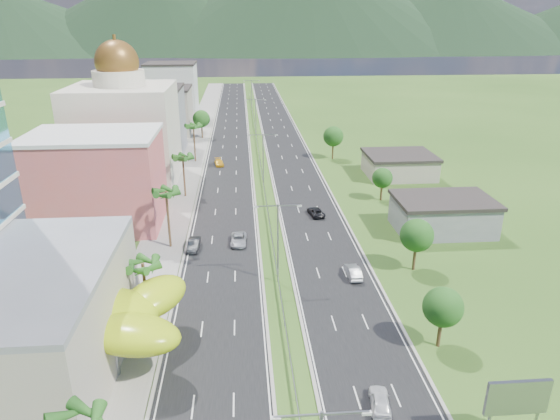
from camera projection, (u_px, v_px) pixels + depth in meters
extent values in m
plane|color=#2D5119|center=(284.00, 325.00, 56.69)|extent=(500.00, 500.00, 0.00)
cube|color=black|center=(230.00, 142.00, 139.74)|extent=(11.00, 260.00, 0.04)
cube|color=black|center=(283.00, 141.00, 140.83)|extent=(11.00, 260.00, 0.04)
cube|color=gray|center=(196.00, 142.00, 139.03)|extent=(7.00, 260.00, 0.12)
cube|color=gray|center=(259.00, 156.00, 123.35)|extent=(0.08, 216.00, 0.28)
cube|color=gray|center=(250.00, 96.00, 218.20)|extent=(0.10, 0.12, 0.70)
cube|color=gray|center=(298.00, 416.00, 29.44)|extent=(2.88, 0.12, 0.12)
cube|color=gray|center=(346.00, 413.00, 29.65)|extent=(2.88, 0.12, 0.12)
cube|color=silver|center=(276.00, 418.00, 29.38)|extent=(0.60, 0.25, 0.18)
cube|color=silver|center=(367.00, 413.00, 29.78)|extent=(0.60, 0.25, 0.18)
cylinder|color=gray|center=(278.00, 244.00, 63.98)|extent=(0.20, 0.20, 11.00)
cube|color=gray|center=(266.00, 206.00, 61.95)|extent=(2.88, 0.12, 0.12)
cube|color=gray|center=(289.00, 205.00, 62.16)|extent=(2.88, 0.12, 0.12)
cube|color=silver|center=(256.00, 207.00, 61.89)|extent=(0.60, 0.25, 0.18)
cube|color=silver|center=(299.00, 206.00, 62.29)|extent=(0.60, 0.25, 0.18)
cylinder|color=gray|center=(263.00, 160.00, 101.14)|extent=(0.20, 0.20, 11.00)
cube|color=gray|center=(256.00, 135.00, 99.11)|extent=(2.88, 0.12, 0.12)
cube|color=gray|center=(270.00, 135.00, 99.32)|extent=(2.88, 0.12, 0.12)
cube|color=silver|center=(249.00, 135.00, 99.05)|extent=(0.60, 0.25, 0.18)
cube|color=silver|center=(276.00, 135.00, 99.45)|extent=(0.60, 0.25, 0.18)
cylinder|color=gray|center=(256.00, 118.00, 142.94)|extent=(0.20, 0.20, 11.00)
cube|color=gray|center=(250.00, 100.00, 140.91)|extent=(2.88, 0.12, 0.12)
cube|color=gray|center=(261.00, 100.00, 141.12)|extent=(2.88, 0.12, 0.12)
cube|color=silver|center=(246.00, 100.00, 140.86)|extent=(0.60, 0.25, 0.18)
cube|color=silver|center=(265.00, 100.00, 141.25)|extent=(0.60, 0.25, 0.18)
cylinder|color=gray|center=(252.00, 95.00, 184.74)|extent=(0.20, 0.20, 11.00)
cube|color=gray|center=(248.00, 81.00, 182.72)|extent=(2.88, 0.12, 0.12)
cube|color=gray|center=(255.00, 80.00, 182.93)|extent=(2.88, 0.12, 0.12)
cube|color=silver|center=(244.00, 81.00, 182.66)|extent=(0.60, 0.25, 0.18)
cube|color=silver|center=(259.00, 81.00, 183.06)|extent=(0.60, 0.25, 0.18)
cylinder|color=gray|center=(59.00, 331.00, 52.35)|extent=(0.50, 0.50, 4.00)
cylinder|color=gray|center=(116.00, 358.00, 48.21)|extent=(0.50, 0.50, 4.00)
cylinder|color=gray|center=(63.00, 381.00, 45.13)|extent=(0.50, 0.50, 4.00)
cylinder|color=gray|center=(146.00, 327.00, 53.00)|extent=(0.50, 0.50, 4.00)
cube|color=#D75B58|center=(98.00, 182.00, 81.64)|extent=(20.00, 15.00, 15.00)
cube|color=beige|center=(125.00, 136.00, 102.10)|extent=(20.00, 20.00, 20.00)
cylinder|color=beige|center=(119.00, 78.00, 97.93)|extent=(10.00, 10.00, 3.00)
sphere|color=brown|center=(117.00, 62.00, 96.84)|extent=(8.40, 8.40, 8.40)
cube|color=gray|center=(151.00, 121.00, 126.12)|extent=(16.00, 15.00, 16.00)
cube|color=#B0A591|center=(164.00, 112.00, 147.10)|extent=(16.00, 15.00, 13.00)
cube|color=silver|center=(172.00, 92.00, 167.56)|extent=(16.00, 15.00, 18.00)
cube|color=#D85919|center=(518.00, 397.00, 39.54)|extent=(5.20, 0.35, 3.20)
cube|color=gray|center=(443.00, 216.00, 81.05)|extent=(15.00, 10.00, 5.00)
cube|color=#B0A591|center=(399.00, 166.00, 109.18)|extent=(14.00, 12.00, 4.40)
cylinder|color=#47301C|center=(146.00, 293.00, 56.05)|extent=(0.36, 0.36, 7.50)
cylinder|color=#47301C|center=(168.00, 220.00, 74.36)|extent=(0.36, 0.36, 9.00)
cylinder|color=#47301C|center=(184.00, 177.00, 95.90)|extent=(0.36, 0.36, 8.00)
cylinder|color=#47301C|center=(194.00, 144.00, 118.98)|extent=(0.36, 0.36, 8.80)
cylinder|color=#47301C|center=(202.00, 130.00, 142.91)|extent=(0.40, 0.40, 4.90)
sphere|color=#255A1C|center=(201.00, 119.00, 141.77)|extent=(4.90, 4.90, 4.90)
cylinder|color=#47301C|center=(440.00, 329.00, 52.45)|extent=(0.40, 0.40, 4.20)
sphere|color=#255A1C|center=(443.00, 307.00, 51.47)|extent=(4.20, 4.20, 4.20)
cylinder|color=#47301C|center=(415.00, 255.00, 68.40)|extent=(0.40, 0.40, 4.55)
sphere|color=#255A1C|center=(417.00, 235.00, 67.34)|extent=(4.55, 4.55, 4.55)
cylinder|color=#47301C|center=(381.00, 190.00, 94.76)|extent=(0.40, 0.40, 3.85)
sphere|color=#255A1C|center=(382.00, 178.00, 93.86)|extent=(3.85, 3.85, 3.85)
cylinder|color=#47301C|center=(333.00, 149.00, 122.14)|extent=(0.40, 0.40, 4.90)
sphere|color=#255A1C|center=(333.00, 136.00, 121.00)|extent=(4.90, 4.90, 4.90)
imported|color=black|center=(194.00, 244.00, 74.99)|extent=(1.86, 4.73, 1.53)
imported|color=#A6A8AE|center=(239.00, 239.00, 76.75)|extent=(2.54, 5.12, 1.40)
imported|color=gold|center=(219.00, 162.00, 117.27)|extent=(2.56, 4.84, 1.34)
imported|color=silver|center=(380.00, 401.00, 44.49)|extent=(2.33, 4.48, 1.46)
imported|color=#96989D|center=(353.00, 272.00, 66.97)|extent=(1.64, 4.61, 1.52)
imported|color=black|center=(316.00, 212.00, 87.71)|extent=(2.97, 5.07, 1.33)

